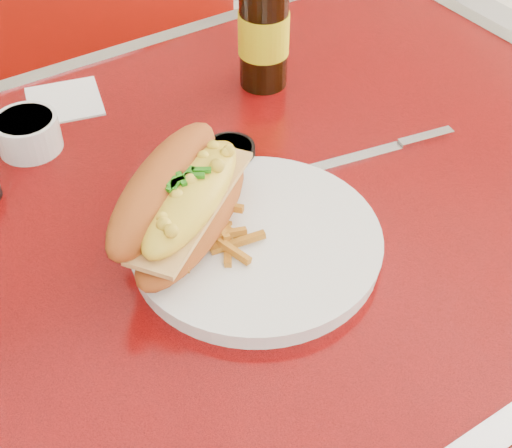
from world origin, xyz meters
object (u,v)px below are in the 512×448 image
diner_table (227,291)px  dinner_plate (256,242)px  booth_bench_far (54,163)px  knife (393,147)px  fork (249,228)px  mac_hoagie (182,200)px  sauce_cup_right (230,155)px  beer_bottle (264,16)px  gravy_ramekin (28,132)px

diner_table → dinner_plate: bearing=-95.6°
booth_bench_far → knife: size_ratio=5.48×
fork → dinner_plate: bearing=140.5°
mac_hoagie → sauce_cup_right: 0.15m
knife → mac_hoagie: bearing=-168.9°
dinner_plate → knife: (0.25, 0.06, -0.01)m
dinner_plate → fork: (0.00, 0.02, 0.01)m
fork → knife: fork is taller
knife → sauce_cup_right: bearing=167.3°
mac_hoagie → beer_bottle: (0.26, 0.23, 0.04)m
mac_hoagie → diner_table: bearing=-11.2°
booth_bench_far → fork: (-0.01, -0.88, 0.50)m
diner_table → beer_bottle: beer_bottle is taller
sauce_cup_right → booth_bench_far: bearing=93.5°
dinner_plate → sauce_cup_right: (0.05, 0.14, 0.01)m
dinner_plate → booth_bench_far: bearing=89.5°
fork → sauce_cup_right: (0.05, 0.13, -0.00)m
diner_table → sauce_cup_right: sauce_cup_right is taller
diner_table → booth_bench_far: size_ratio=1.03×
beer_bottle → mac_hoagie: bearing=-138.3°
beer_bottle → fork: bearing=-126.1°
mac_hoagie → booth_bench_far: bearing=49.8°
fork → knife: (0.25, 0.04, -0.02)m
diner_table → sauce_cup_right: bearing=51.5°
booth_bench_far → sauce_cup_right: 0.90m
mac_hoagie → fork: size_ratio=1.71×
dinner_plate → mac_hoagie: mac_hoagie is taller
dinner_plate → knife: dinner_plate is taller
mac_hoagie → beer_bottle: 0.35m
dinner_plate → beer_bottle: (0.20, 0.29, 0.10)m
gravy_ramekin → mac_hoagie: bearing=-72.0°
booth_bench_far → knife: (0.25, -0.84, 0.49)m
booth_bench_far → sauce_cup_right: (0.05, -0.75, 0.50)m
booth_bench_far → gravy_ramekin: size_ratio=11.37×
diner_table → fork: size_ratio=8.24×
gravy_ramekin → booth_bench_far: bearing=74.9°
sauce_cup_right → beer_bottle: size_ratio=0.23×
diner_table → fork: bearing=-95.5°
dinner_plate → sauce_cup_right: size_ratio=5.40×
booth_bench_far → fork: size_ratio=8.04×
mac_hoagie → knife: mac_hoagie is taller
dinner_plate → fork: 0.02m
diner_table → mac_hoagie: 0.24m
dinner_plate → mac_hoagie: size_ratio=1.38×
beer_bottle → booth_bench_far: bearing=107.3°
fork → beer_bottle: beer_bottle is taller
diner_table → knife: size_ratio=5.62×
dinner_plate → sauce_cup_right: 0.15m
diner_table → fork: (-0.01, -0.07, 0.18)m
fork → diner_table: bearing=-39.0°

